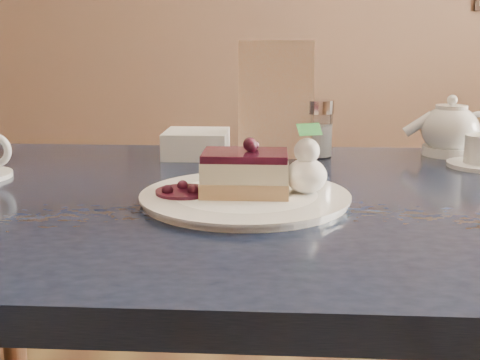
# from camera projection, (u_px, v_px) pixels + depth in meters

# --- Properties ---
(main_table) EXTENTS (1.36, 0.94, 0.82)m
(main_table) POSITION_uv_depth(u_px,v_px,m) (247.00, 243.00, 1.00)
(main_table) COLOR black
(main_table) RESTS_ON ground
(dessert_plate) EXTENTS (0.31, 0.31, 0.01)m
(dessert_plate) POSITION_uv_depth(u_px,v_px,m) (245.00, 198.00, 0.92)
(dessert_plate) COLOR white
(dessert_plate) RESTS_ON main_table
(cheesecake_slice) EXTENTS (0.14, 0.10, 0.07)m
(cheesecake_slice) POSITION_uv_depth(u_px,v_px,m) (245.00, 173.00, 0.91)
(cheesecake_slice) COLOR tan
(cheesecake_slice) RESTS_ON dessert_plate
(whipped_cream) EXTENTS (0.06, 0.06, 0.06)m
(whipped_cream) POSITION_uv_depth(u_px,v_px,m) (306.00, 176.00, 0.92)
(whipped_cream) COLOR white
(whipped_cream) RESTS_ON dessert_plate
(berry_sauce) EXTENTS (0.09, 0.09, 0.01)m
(berry_sauce) POSITION_uv_depth(u_px,v_px,m) (184.00, 192.00, 0.92)
(berry_sauce) COLOR #370C1E
(berry_sauce) RESTS_ON dessert_plate
(tea_set) EXTENTS (0.22, 0.25, 0.11)m
(tea_set) POSITION_uv_depth(u_px,v_px,m) (455.00, 135.00, 1.26)
(tea_set) COLOR white
(tea_set) RESTS_ON main_table
(menu_card) EXTENTS (0.16, 0.04, 0.24)m
(menu_card) POSITION_uv_depth(u_px,v_px,m) (276.00, 100.00, 1.24)
(menu_card) COLOR white
(menu_card) RESTS_ON main_table
(sugar_shaker) EXTENTS (0.07, 0.07, 0.12)m
(sugar_shaker) POSITION_uv_depth(u_px,v_px,m) (318.00, 128.00, 1.26)
(sugar_shaker) COLOR white
(sugar_shaker) RESTS_ON main_table
(napkin_stack) EXTENTS (0.14, 0.14, 0.05)m
(napkin_stack) POSITION_uv_depth(u_px,v_px,m) (197.00, 144.00, 1.27)
(napkin_stack) COLOR white
(napkin_stack) RESTS_ON main_table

